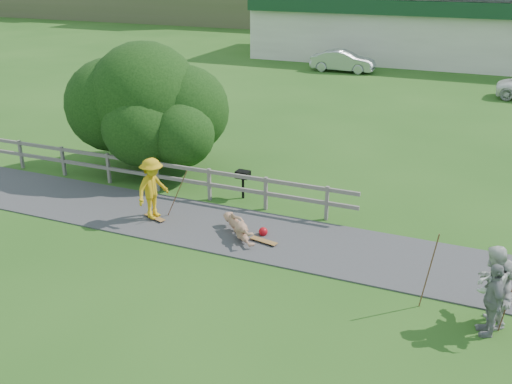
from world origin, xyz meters
TOP-DOWN VIEW (x-y plane):
  - ground at (0.00, 0.00)m, footprint 260.00×260.00m
  - path at (0.00, 1.50)m, footprint 34.00×3.00m
  - fence at (-4.62, 3.30)m, footprint 15.05×0.10m
  - strip_mall at (4.00, 34.94)m, footprint 32.50×10.75m
  - skater_rider at (-2.84, 1.24)m, footprint 0.91×1.33m
  - skater_fallen at (0.03, 1.18)m, footprint 1.56×1.55m
  - spectator_a at (6.72, -0.56)m, footprint 1.06×1.15m
  - spectator_b at (6.78, -0.88)m, footprint 0.67×1.06m
  - spectator_d at (6.93, -0.42)m, footprint 0.99×1.53m
  - car_silver at (-3.82, 27.39)m, footprint 4.44×1.62m
  - tree at (-5.43, 5.08)m, footprint 6.57×6.57m
  - bbq at (-1.04, 3.86)m, footprint 0.46×0.35m
  - longboard_rider at (-2.84, 1.24)m, footprint 0.83×0.46m
  - longboard_fallen at (0.83, 1.08)m, footprint 0.85×0.36m
  - helmet at (0.63, 1.53)m, footprint 0.26×0.26m
  - pole_rider at (-2.24, 1.64)m, footprint 0.03×0.03m
  - pole_spec_left at (5.42, -0.41)m, footprint 0.03×0.03m
  - pole_spec_right at (7.11, -0.71)m, footprint 0.03×0.03m

SIDE VIEW (x-z plane):
  - ground at x=0.00m, z-range 0.00..0.00m
  - path at x=0.00m, z-range 0.00..0.04m
  - longboard_rider at x=-2.84m, z-range 0.00..0.09m
  - longboard_fallen at x=0.83m, z-range 0.00..0.09m
  - helmet at x=0.63m, z-range 0.00..0.26m
  - skater_fallen at x=0.03m, z-range 0.00..0.65m
  - bbq at x=-1.04m, z-range 0.00..0.96m
  - fence at x=-4.62m, z-range 0.17..1.27m
  - car_silver at x=-3.82m, z-range 0.00..1.45m
  - spectator_d at x=6.93m, z-range 0.00..1.58m
  - spectator_b at x=6.78m, z-range 0.00..1.68m
  - pole_spec_right at x=7.11m, z-range 0.00..1.70m
  - pole_rider at x=-2.24m, z-range 0.00..1.80m
  - skater_rider at x=-2.84m, z-range 0.00..1.89m
  - spectator_a at x=6.72m, z-range 0.00..1.90m
  - pole_spec_left at x=5.42m, z-range 0.00..1.93m
  - tree at x=-5.43m, z-range 0.00..3.37m
  - strip_mall at x=4.00m, z-range 0.03..5.13m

